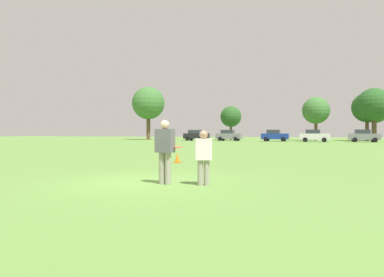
# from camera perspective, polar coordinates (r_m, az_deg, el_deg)

# --- Properties ---
(ground_plane) EXTENTS (191.19, 191.19, 0.00)m
(ground_plane) POSITION_cam_1_polar(r_m,az_deg,el_deg) (10.33, -6.98, -7.00)
(ground_plane) COLOR #608C3D
(player_thrower) EXTENTS (0.53, 0.34, 1.77)m
(player_thrower) POSITION_cam_1_polar(r_m,az_deg,el_deg) (9.82, -4.38, -1.56)
(player_thrower) COLOR gray
(player_thrower) RESTS_ON ground
(player_defender) EXTENTS (0.51, 0.40, 1.49)m
(player_defender) POSITION_cam_1_polar(r_m,az_deg,el_deg) (9.60, 1.86, -2.62)
(player_defender) COLOR gray
(player_defender) RESTS_ON ground
(frisbee) EXTENTS (0.27, 0.27, 0.04)m
(frisbee) POSITION_cam_1_polar(r_m,az_deg,el_deg) (9.82, -2.36, -1.42)
(frisbee) COLOR #E54C33
(traffic_cone) EXTENTS (0.32, 0.32, 0.48)m
(traffic_cone) POSITION_cam_1_polar(r_m,az_deg,el_deg) (16.75, -2.36, -3.12)
(traffic_cone) COLOR #D8590C
(traffic_cone) RESTS_ON ground
(parked_car_near_left) EXTENTS (4.24, 2.29, 1.82)m
(parked_car_near_left) POSITION_cam_1_polar(r_m,az_deg,el_deg) (60.17, 0.67, 0.54)
(parked_car_near_left) COLOR black
(parked_car_near_left) RESTS_ON ground
(parked_car_mid_left) EXTENTS (4.24, 2.29, 1.82)m
(parked_car_mid_left) POSITION_cam_1_polar(r_m,az_deg,el_deg) (59.31, 5.93, 0.53)
(parked_car_mid_left) COLOR slate
(parked_car_mid_left) RESTS_ON ground
(parked_car_center) EXTENTS (4.24, 2.29, 1.82)m
(parked_car_center) POSITION_cam_1_polar(r_m,az_deg,el_deg) (57.37, 13.16, 0.49)
(parked_car_center) COLOR navy
(parked_car_center) RESTS_ON ground
(parked_car_mid_right) EXTENTS (4.24, 2.29, 1.82)m
(parked_car_mid_right) POSITION_cam_1_polar(r_m,az_deg,el_deg) (55.19, 19.06, 0.44)
(parked_car_mid_right) COLOR silver
(parked_car_mid_right) RESTS_ON ground
(parked_car_near_right) EXTENTS (4.24, 2.29, 1.82)m
(parked_car_near_right) POSITION_cam_1_polar(r_m,az_deg,el_deg) (57.04, 25.88, 0.41)
(parked_car_near_right) COLOR slate
(parked_car_near_right) RESTS_ON ground
(tree_west_oak) EXTENTS (6.23, 6.23, 10.13)m
(tree_west_oak) POSITION_cam_1_polar(r_m,az_deg,el_deg) (68.66, -7.03, 5.64)
(tree_west_oak) COLOR brown
(tree_west_oak) RESTS_ON ground
(tree_west_maple) EXTENTS (3.82, 3.82, 6.21)m
(tree_west_maple) POSITION_cam_1_polar(r_m,az_deg,el_deg) (65.28, 6.27, 3.51)
(tree_west_maple) COLOR brown
(tree_west_maple) RESTS_ON ground
(tree_center_elm) EXTENTS (4.58, 4.58, 7.45)m
(tree_center_elm) POSITION_cam_1_polar(r_m,az_deg,el_deg) (64.08, 19.31, 4.27)
(tree_center_elm) COLOR brown
(tree_center_elm) RESTS_ON ground
(tree_east_birch) EXTENTS (4.93, 4.93, 8.01)m
(tree_east_birch) POSITION_cam_1_polar(r_m,az_deg,el_deg) (65.70, 26.34, 4.47)
(tree_east_birch) COLOR brown
(tree_east_birch) RESTS_ON ground
(tree_east_oak) EXTENTS (5.29, 5.29, 8.60)m
(tree_east_oak) POSITION_cam_1_polar(r_m,az_deg,el_deg) (64.59, 27.21, 4.89)
(tree_east_oak) COLOR brown
(tree_east_oak) RESTS_ON ground
(tree_far_east_pine) EXTENTS (4.74, 4.74, 7.71)m
(tree_far_east_pine) POSITION_cam_1_polar(r_m,az_deg,el_deg) (66.34, 27.35, 4.25)
(tree_far_east_pine) COLOR brown
(tree_far_east_pine) RESTS_ON ground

